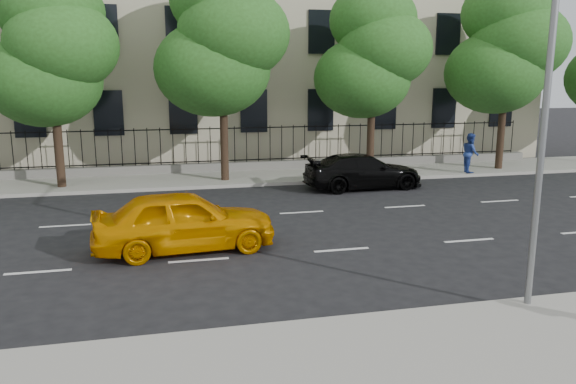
# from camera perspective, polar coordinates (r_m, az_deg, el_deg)

# --- Properties ---
(ground) EXTENTS (120.00, 120.00, 0.00)m
(ground) POSITION_cam_1_polar(r_m,az_deg,el_deg) (13.79, 8.79, -8.93)
(ground) COLOR black
(ground) RESTS_ON ground
(near_sidewalk) EXTENTS (60.00, 4.00, 0.15)m
(near_sidewalk) POSITION_cam_1_polar(r_m,az_deg,el_deg) (10.49, 17.24, -15.87)
(near_sidewalk) COLOR gray
(near_sidewalk) RESTS_ON ground
(far_sidewalk) EXTENTS (60.00, 4.00, 0.15)m
(far_sidewalk) POSITION_cam_1_polar(r_m,az_deg,el_deg) (26.82, -2.35, 1.59)
(far_sidewalk) COLOR gray
(far_sidewalk) RESTS_ON ground
(lane_markings) EXTENTS (49.60, 4.62, 0.01)m
(lane_markings) POSITION_cam_1_polar(r_m,az_deg,el_deg) (18.05, 3.19, -3.75)
(lane_markings) COLOR silver
(lane_markings) RESTS_ON ground
(masonry_building) EXTENTS (34.60, 12.11, 18.50)m
(masonry_building) POSITION_cam_1_polar(r_m,az_deg,el_deg) (35.46, -5.35, 18.56)
(masonry_building) COLOR #BFB598
(masonry_building) RESTS_ON ground
(iron_fence) EXTENTS (30.00, 0.50, 2.20)m
(iron_fence) POSITION_cam_1_polar(r_m,az_deg,el_deg) (28.38, -3.01, 3.32)
(iron_fence) COLOR slate
(iron_fence) RESTS_ON far_sidewalk
(street_light) EXTENTS (0.25, 3.32, 8.05)m
(street_light) POSITION_cam_1_polar(r_m,az_deg,el_deg) (12.58, 23.57, 12.21)
(street_light) COLOR slate
(street_light) RESTS_ON near_sidewalk
(tree_b) EXTENTS (5.53, 5.12, 8.97)m
(tree_b) POSITION_cam_1_polar(r_m,az_deg,el_deg) (25.63, -22.84, 13.17)
(tree_b) COLOR #382619
(tree_b) RESTS_ON far_sidewalk
(tree_c) EXTENTS (5.89, 5.50, 9.80)m
(tree_c) POSITION_cam_1_polar(r_m,az_deg,el_deg) (25.51, -6.69, 15.28)
(tree_c) COLOR #382619
(tree_c) RESTS_ON far_sidewalk
(tree_d) EXTENTS (5.34, 4.94, 8.84)m
(tree_d) POSITION_cam_1_polar(r_m,az_deg,el_deg) (27.20, 8.60, 13.81)
(tree_d) COLOR #382619
(tree_d) RESTS_ON far_sidewalk
(tree_e) EXTENTS (5.71, 5.31, 9.46)m
(tree_e) POSITION_cam_1_polar(r_m,az_deg,el_deg) (30.48, 21.31, 13.61)
(tree_e) COLOR #382619
(tree_e) RESTS_ON far_sidewalk
(yellow_taxi) EXTENTS (5.19, 2.45, 1.71)m
(yellow_taxi) POSITION_cam_1_polar(r_m,az_deg,el_deg) (15.95, -10.49, -2.88)
(yellow_taxi) COLOR orange
(yellow_taxi) RESTS_ON ground
(black_sedan) EXTENTS (5.27, 2.32, 1.50)m
(black_sedan) POSITION_cam_1_polar(r_m,az_deg,el_deg) (24.47, 7.63, 2.11)
(black_sedan) COLOR black
(black_sedan) RESTS_ON ground
(pedestrian_far) EXTENTS (0.94, 1.09, 1.92)m
(pedestrian_far) POSITION_cam_1_polar(r_m,az_deg,el_deg) (28.75, 18.04, 3.80)
(pedestrian_far) COLOR navy
(pedestrian_far) RESTS_ON far_sidewalk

